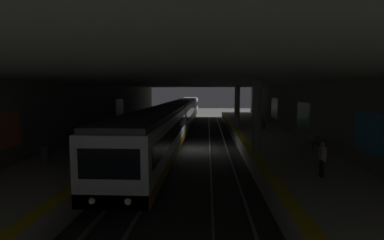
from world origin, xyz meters
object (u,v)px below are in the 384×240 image
(metro_train, at_px, (180,115))
(suitcase_rolling, at_px, (264,125))
(person_walking_mid, at_px, (107,124))
(person_boarding, at_px, (322,158))
(bench_right_mid, at_px, (117,122))
(pillar_near, at_px, (257,117))
(bench_right_far, at_px, (134,117))
(bench_left_far, at_px, (261,116))
(bench_left_mid, at_px, (318,143))
(bench_right_near, at_px, (97,129))
(person_standing_far, at_px, (108,130))
(trash_bin, at_px, (45,154))
(pillar_far, at_px, (237,107))
(person_waiting_near, at_px, (259,114))

(metro_train, relative_size, suitcase_rolling, 52.25)
(person_walking_mid, height_order, person_boarding, person_boarding)
(bench_right_mid, bearing_deg, pillar_near, -134.53)
(bench_right_far, distance_m, person_walking_mid, 11.32)
(bench_left_far, relative_size, bench_right_far, 1.00)
(pillar_near, bearing_deg, person_walking_mid, 55.76)
(bench_right_far, height_order, person_boarding, person_boarding)
(pillar_near, height_order, suitcase_rolling, pillar_near)
(bench_right_mid, distance_m, person_walking_mid, 4.09)
(pillar_near, bearing_deg, person_boarding, -157.28)
(bench_left_mid, xyz_separation_m, bench_right_near, (6.01, 17.07, 0.00))
(bench_left_mid, height_order, person_standing_far, person_standing_far)
(metro_train, relative_size, trash_bin, 62.34)
(pillar_far, xyz_separation_m, person_waiting_near, (7.65, -3.58, -1.37))
(person_walking_mid, bearing_deg, suitcase_rolling, -77.63)
(bench_right_mid, xyz_separation_m, person_walking_mid, (-4.07, -0.24, 0.32))
(person_standing_far, xyz_separation_m, suitcase_rolling, (7.96, -13.71, -0.47))
(metro_train, bearing_deg, bench_right_near, 150.04)
(pillar_near, distance_m, trash_bin, 12.64)
(pillar_near, xyz_separation_m, person_waiting_near, (19.91, -3.58, -1.37))
(bench_right_near, bearing_deg, person_waiting_near, -51.62)
(bench_right_near, bearing_deg, suitcase_rolling, -71.92)
(person_boarding, height_order, suitcase_rolling, person_boarding)
(bench_right_near, xyz_separation_m, person_boarding, (-12.01, -15.04, 0.35))
(bench_right_mid, bearing_deg, person_standing_far, -167.34)
(bench_left_mid, distance_m, suitcase_rolling, 11.21)
(person_boarding, relative_size, trash_bin, 1.90)
(person_standing_far, distance_m, trash_bin, 7.10)
(bench_right_far, xyz_separation_m, person_walking_mid, (-11.31, -0.24, 0.32))
(bench_left_mid, bearing_deg, person_standing_far, 78.21)
(bench_left_far, relative_size, person_walking_mid, 1.09)
(bench_left_mid, bearing_deg, bench_right_mid, 55.32)
(pillar_far, height_order, bench_right_mid, pillar_far)
(bench_right_mid, distance_m, person_standing_far, 8.88)
(pillar_near, xyz_separation_m, person_boarding, (-5.14, -2.15, -1.40))
(bench_left_far, bearing_deg, pillar_far, 156.11)
(person_standing_far, bearing_deg, bench_left_far, -40.54)
(person_standing_far, bearing_deg, pillar_far, -53.03)
(bench_left_mid, height_order, suitcase_rolling, suitcase_rolling)
(bench_left_mid, xyz_separation_m, person_standing_far, (3.16, 15.13, 0.30))
(person_waiting_near, height_order, trash_bin, person_waiting_near)
(person_standing_far, distance_m, person_boarding, 15.98)
(bench_left_mid, bearing_deg, pillar_near, 101.68)
(person_walking_mid, xyz_separation_m, person_standing_far, (-4.58, -1.70, -0.01))
(bench_right_near, height_order, bench_right_far, same)
(bench_left_far, distance_m, suitcase_rolling, 9.82)
(metro_train, bearing_deg, person_waiting_near, -78.56)
(bench_right_near, height_order, person_standing_far, person_standing_far)
(pillar_near, height_order, person_standing_far, pillar_near)
(metro_train, height_order, bench_right_far, metro_train)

